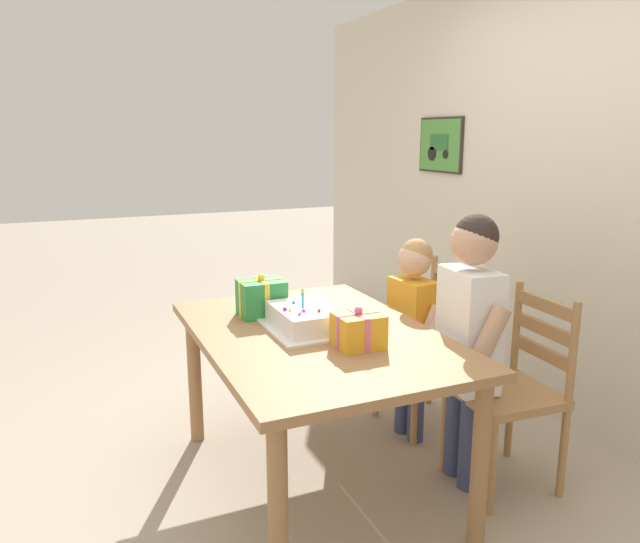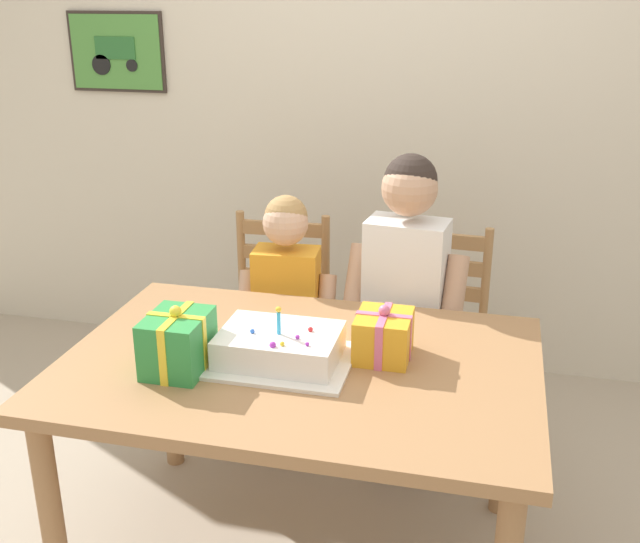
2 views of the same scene
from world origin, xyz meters
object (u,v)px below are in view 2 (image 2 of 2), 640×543
Objects in this scene: chair_left at (276,323)px; child_younger at (287,301)px; birthday_cake at (280,348)px; gift_box_red_large at (178,343)px; child_older at (405,285)px; dining_table at (300,387)px; gift_box_beside_cake at (383,336)px; chair_right at (431,339)px.

chair_left is 0.30m from child_younger.
gift_box_red_large is (-0.28, -0.11, 0.04)m from birthday_cake.
chair_left is 0.72× the size of child_older.
dining_table is 0.70m from child_older.
birthday_cake is 0.35× the size of child_older.
child_younger is (0.11, 0.79, -0.18)m from gift_box_red_large.
birthday_cake is 2.01× the size of gift_box_red_large.
dining_table is 1.14× the size of child_older.
gift_box_beside_cake is at bearing 20.24° from birthday_cake.
dining_table is 0.15m from birthday_cake.
gift_box_red_large is (-0.34, -0.14, 0.18)m from dining_table.
gift_box_red_large is 0.24× the size of chair_right.
gift_box_red_large reaches higher than dining_table.
birthday_cake reaches higher than dining_table.
child_younger reaches higher than dining_table.
gift_box_beside_cake is at bearing -89.55° from child_older.
chair_left is (-0.58, 0.76, -0.36)m from gift_box_beside_cake.
child_older reaches higher than gift_box_beside_cake.
gift_box_beside_cake is 0.75m from child_younger.
child_younger is at bearing 179.95° from child_older.
child_older is 1.17× the size of child_younger.
child_younger is at bearing 130.05° from gift_box_beside_cake.
child_younger is (-0.47, 0.00, -0.11)m from child_older.
chair_left is at bearing 127.39° from gift_box_beside_cake.
chair_right is at bearing 68.31° from dining_table.
chair_left is (-0.28, 0.87, -0.33)m from birthday_cake.
chair_right is (0.67, 0.98, -0.37)m from gift_box_red_large.
birthday_cake is 2.26× the size of gift_box_beside_cake.
gift_box_red_large is at bearing -157.94° from birthday_cake.
gift_box_beside_cake reaches higher than dining_table.
gift_box_red_large is 0.81m from child_younger.
dining_table is 1.58× the size of chair_left.
dining_table is 0.69m from child_younger.
birthday_cake is 0.40× the size of child_younger.
chair_right is 0.38m from child_older.
child_younger is at bearing -61.38° from chair_left.
birthday_cake is at bearing -159.76° from gift_box_beside_cake.
gift_box_red_large reaches higher than chair_left.
chair_right is 0.63m from child_younger.
child_older is (0.58, 0.79, -0.06)m from gift_box_red_large.
child_older is at bearing 69.56° from dining_table.
birthday_cake is 0.71m from child_younger.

